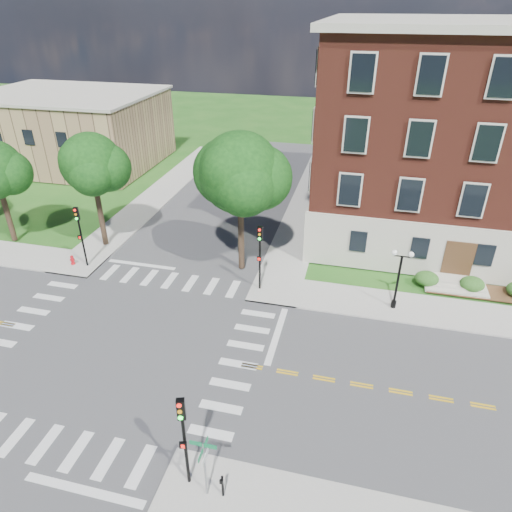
% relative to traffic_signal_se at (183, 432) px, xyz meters
% --- Properties ---
extents(ground, '(160.00, 160.00, 0.00)m').
position_rel_traffic_signal_se_xyz_m(ground, '(-7.13, 7.43, -3.19)').
color(ground, '#1E5417').
rests_on(ground, ground).
extents(road_ew, '(90.00, 12.00, 0.01)m').
position_rel_traffic_signal_se_xyz_m(road_ew, '(-7.13, 7.43, -3.18)').
color(road_ew, '#3D3D3F').
rests_on(road_ew, ground).
extents(road_ns, '(12.00, 90.00, 0.01)m').
position_rel_traffic_signal_se_xyz_m(road_ns, '(-7.13, 7.43, -3.18)').
color(road_ns, '#3D3D3F').
rests_on(road_ns, ground).
extents(sidewalk_ne, '(34.00, 34.00, 0.12)m').
position_rel_traffic_signal_se_xyz_m(sidewalk_ne, '(8.24, 22.81, -3.13)').
color(sidewalk_ne, '#9E9B93').
rests_on(sidewalk_ne, ground).
extents(sidewalk_nw, '(34.00, 34.00, 0.12)m').
position_rel_traffic_signal_se_xyz_m(sidewalk_nw, '(-22.51, 22.81, -3.13)').
color(sidewalk_nw, '#9E9B93').
rests_on(sidewalk_nw, ground).
extents(crosswalk_east, '(2.20, 10.20, 0.02)m').
position_rel_traffic_signal_se_xyz_m(crosswalk_east, '(0.07, 7.43, -3.19)').
color(crosswalk_east, silver).
rests_on(crosswalk_east, ground).
extents(stop_bar_east, '(0.40, 5.50, 0.00)m').
position_rel_traffic_signal_se_xyz_m(stop_bar_east, '(1.67, 10.43, -3.19)').
color(stop_bar_east, silver).
rests_on(stop_bar_east, ground).
extents(main_building, '(30.60, 22.40, 16.50)m').
position_rel_traffic_signal_se_xyz_m(main_building, '(16.86, 29.43, 5.15)').
color(main_building, '#B6B3A1').
rests_on(main_building, ground).
extents(secondary_building, '(20.40, 15.40, 8.30)m').
position_rel_traffic_signal_se_xyz_m(secondary_building, '(-29.13, 37.43, 1.09)').
color(secondary_building, '#906E4F').
rests_on(secondary_building, ground).
extents(tree_c, '(4.62, 4.62, 9.22)m').
position_rel_traffic_signal_se_xyz_m(tree_c, '(-14.49, 18.53, 3.80)').
color(tree_c, black).
rests_on(tree_c, ground).
extents(tree_d, '(5.66, 5.66, 10.30)m').
position_rel_traffic_signal_se_xyz_m(tree_d, '(-2.49, 17.51, 4.38)').
color(tree_d, black).
rests_on(tree_d, ground).
extents(traffic_signal_se, '(0.37, 0.43, 4.80)m').
position_rel_traffic_signal_se_xyz_m(traffic_signal_se, '(0.00, 0.00, 0.00)').
color(traffic_signal_se, black).
rests_on(traffic_signal_se, ground).
extents(traffic_signal_ne, '(0.33, 0.36, 4.80)m').
position_rel_traffic_signal_se_xyz_m(traffic_signal_ne, '(-0.50, 15.03, 0.00)').
color(traffic_signal_ne, black).
rests_on(traffic_signal_ne, ground).
extents(traffic_signal_nw, '(0.37, 0.44, 4.80)m').
position_rel_traffic_signal_se_xyz_m(traffic_signal_nw, '(-14.03, 14.99, 0.00)').
color(traffic_signal_nw, black).
rests_on(traffic_signal_nw, ground).
extents(twin_lamp_west, '(1.36, 0.36, 4.23)m').
position_rel_traffic_signal_se_xyz_m(twin_lamp_west, '(8.58, 14.94, -0.66)').
color(twin_lamp_west, black).
rests_on(twin_lamp_west, ground).
extents(street_sign_pole, '(1.10, 1.10, 3.10)m').
position_rel_traffic_signal_se_xyz_m(street_sign_pole, '(0.92, -0.34, -0.88)').
color(street_sign_pole, gray).
rests_on(street_sign_pole, ground).
extents(push_button_post, '(0.14, 0.21, 1.20)m').
position_rel_traffic_signal_se_xyz_m(push_button_post, '(1.58, -0.28, -2.39)').
color(push_button_post, black).
rests_on(push_button_post, ground).
extents(fire_hydrant, '(0.35, 0.35, 0.75)m').
position_rel_traffic_signal_se_xyz_m(fire_hydrant, '(-15.19, 14.90, -2.72)').
color(fire_hydrant, '#B70E16').
rests_on(fire_hydrant, ground).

